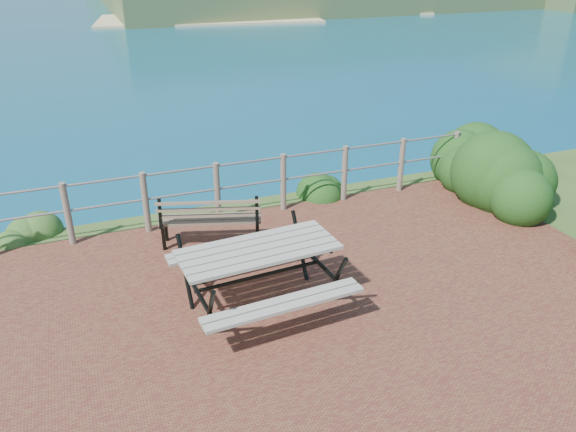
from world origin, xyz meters
name	(u,v)px	position (x,y,z in m)	size (l,w,h in m)	color
ground	(292,340)	(0.00, 0.00, 0.00)	(10.00, 7.00, 0.12)	brown
safety_railing	(217,189)	(0.00, 3.35, 0.57)	(9.40, 0.10, 1.00)	#6B5B4C
picnic_table	(259,270)	(-0.13, 0.80, 0.52)	(1.99, 1.68, 0.82)	gray
park_bench	(210,211)	(-0.31, 2.59, 0.56)	(1.56, 0.81, 0.85)	brown
shrub_right_front	(517,206)	(5.03, 2.01, 0.00)	(1.55, 1.55, 2.20)	#1A4114
shrub_right_edge	(465,179)	(4.97, 3.39, 0.00)	(1.25, 1.25, 1.78)	#1A4114
shrub_lip_west	(26,235)	(-2.99, 3.93, 0.00)	(0.72, 0.72, 0.44)	#2E541F
shrub_lip_east	(317,193)	(1.99, 3.80, 0.00)	(0.81, 0.81, 0.57)	#1A4114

